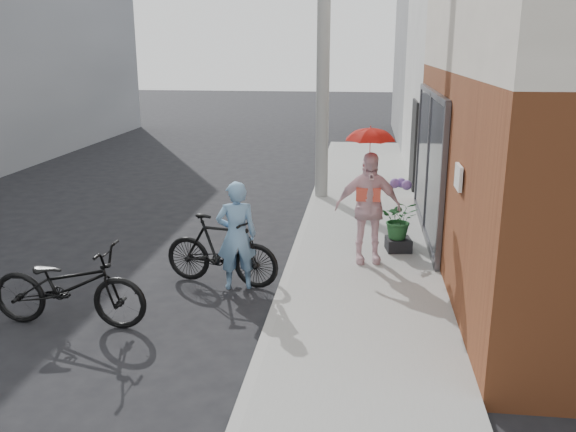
% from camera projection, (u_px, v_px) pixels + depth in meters
% --- Properties ---
extents(ground, '(80.00, 80.00, 0.00)m').
position_uv_depth(ground, '(207.00, 308.00, 8.08)').
color(ground, black).
rests_on(ground, ground).
extents(sidewalk, '(2.20, 24.00, 0.12)m').
position_uv_depth(sidewalk, '(366.00, 260.00, 9.73)').
color(sidewalk, gray).
rests_on(sidewalk, ground).
extents(curb, '(0.12, 24.00, 0.12)m').
position_uv_depth(curb, '(294.00, 257.00, 9.87)').
color(curb, '#9E9E99').
rests_on(curb, ground).
extents(east_building_far, '(8.00, 8.00, 7.00)m').
position_uv_depth(east_building_far, '(514.00, 42.00, 21.58)').
color(east_building_far, slate).
rests_on(east_building_far, ground).
extents(utility_pole, '(0.28, 0.28, 7.00)m').
position_uv_depth(utility_pole, '(324.00, 39.00, 12.74)').
color(utility_pole, '#9E9E99').
rests_on(utility_pole, ground).
extents(officer, '(0.65, 0.51, 1.57)m').
position_uv_depth(officer, '(237.00, 236.00, 8.58)').
color(officer, '#6D99C2').
rests_on(officer, ground).
extents(bike_left, '(1.98, 0.69, 1.04)m').
position_uv_depth(bike_left, '(69.00, 286.00, 7.48)').
color(bike_left, black).
rests_on(bike_left, ground).
extents(bike_right, '(1.79, 0.79, 1.04)m').
position_uv_depth(bike_right, '(221.00, 250.00, 8.78)').
color(bike_right, black).
rests_on(bike_right, ground).
extents(kimono_woman, '(1.06, 0.56, 1.72)m').
position_uv_depth(kimono_woman, '(368.00, 208.00, 9.29)').
color(kimono_woman, silver).
rests_on(kimono_woman, sidewalk).
extents(parasol, '(0.73, 0.73, 0.64)m').
position_uv_depth(parasol, '(371.00, 130.00, 8.97)').
color(parasol, red).
rests_on(parasol, kimono_woman).
extents(planter, '(0.44, 0.44, 0.21)m').
position_uv_depth(planter, '(398.00, 244.00, 9.98)').
color(planter, black).
rests_on(planter, sidewalk).
extents(potted_plant, '(0.58, 0.51, 0.65)m').
position_uv_depth(potted_plant, '(400.00, 219.00, 9.86)').
color(potted_plant, '#23582B').
rests_on(potted_plant, planter).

